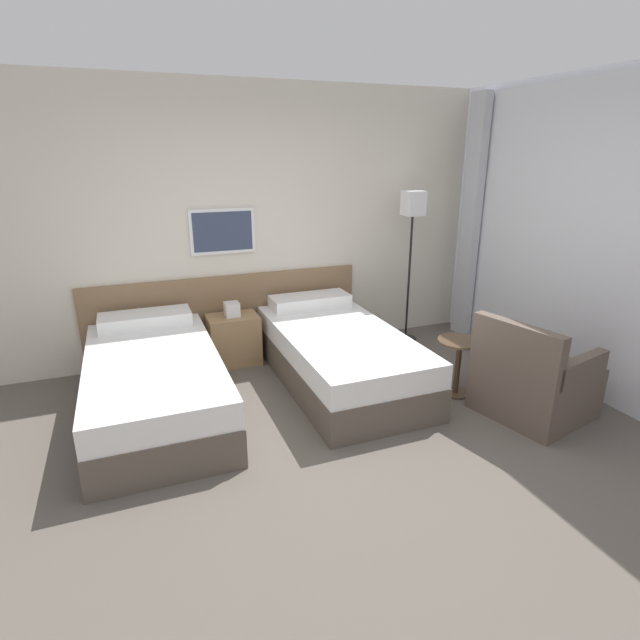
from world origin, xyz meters
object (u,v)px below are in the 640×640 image
bed_near_door (155,383)px  armchair (533,382)px  nightstand (234,339)px  side_table (458,357)px  floor_lamp (412,221)px  bed_near_window (338,355)px

bed_near_door → armchair: armchair is taller
nightstand → side_table: nightstand is taller
floor_lamp → armchair: size_ratio=1.82×
nightstand → side_table: size_ratio=1.26×
bed_near_door → floor_lamp: floor_lamp is taller
bed_near_window → floor_lamp: size_ratio=1.22×
side_table → armchair: bearing=-55.1°
floor_lamp → bed_near_door: bearing=-165.4°
bed_near_window → side_table: size_ratio=3.98×
bed_near_door → side_table: size_ratio=3.98×
bed_near_window → nightstand: (-0.81, 0.78, -0.00)m
floor_lamp → side_table: bearing=-102.1°
side_table → armchair: armchair is taller
armchair → side_table: bearing=21.7°
floor_lamp → side_table: size_ratio=3.25×
bed_near_door → side_table: (2.50, -0.62, 0.09)m
side_table → armchair: (0.36, -0.51, -0.08)m
bed_near_window → side_table: bed_near_window is taller
bed_near_door → bed_near_window: 1.63m
side_table → bed_near_door: bearing=166.0°
bed_near_window → floor_lamp: (1.16, 0.73, 1.09)m
side_table → floor_lamp: bearing=77.9°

